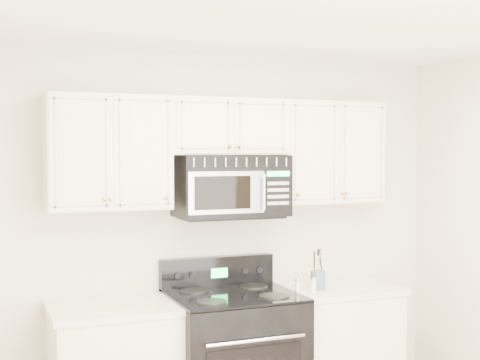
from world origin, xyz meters
TOP-DOWN VIEW (x-y plane):
  - room at (0.00, 0.00)m, footprint 3.51×3.51m
  - base_cabinet_right at (0.80, 1.44)m, footprint 0.86×0.65m
  - range at (-0.01, 1.39)m, footprint 0.85×0.77m
  - upper_cabinets at (0.00, 1.58)m, footprint 2.44×0.37m
  - microwave at (0.03, 1.55)m, footprint 0.77×0.44m
  - utensil_crock at (0.63, 1.38)m, footprint 0.11×0.11m
  - shaker_salt at (0.45, 1.34)m, footprint 0.04×0.04m
  - shaker_pepper at (0.55, 1.30)m, footprint 0.04×0.04m

SIDE VIEW (x-z plane):
  - base_cabinet_right at x=0.80m, z-range -0.03..0.89m
  - range at x=-0.01m, z-range -0.09..1.06m
  - shaker_salt at x=0.45m, z-range 0.92..1.02m
  - shaker_pepper at x=0.55m, z-range 0.92..1.03m
  - utensil_crock at x=0.63m, z-range 0.85..1.14m
  - room at x=0.00m, z-range 0.00..2.60m
  - microwave at x=0.03m, z-range 1.45..1.88m
  - upper_cabinets at x=0.00m, z-range 1.56..2.31m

